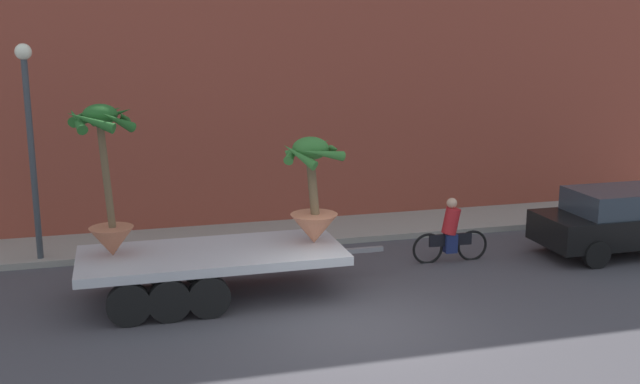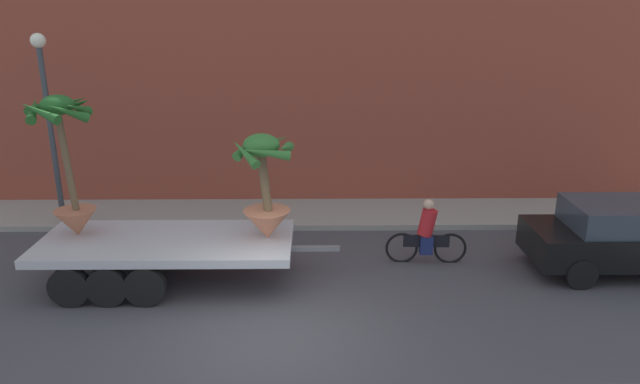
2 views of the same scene
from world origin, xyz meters
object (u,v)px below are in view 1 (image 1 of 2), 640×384
(flatbed_trailer, at_px, (199,263))
(potted_palm_rear, at_px, (313,195))
(potted_palm_middle, at_px, (106,181))
(street_lamp, at_px, (29,124))
(cyclist, at_px, (451,234))
(parked_car, at_px, (628,219))

(flatbed_trailer, bearing_deg, potted_palm_rear, 0.06)
(potted_palm_middle, height_order, street_lamp, street_lamp)
(potted_palm_rear, bearing_deg, street_lamp, 150.33)
(potted_palm_middle, relative_size, cyclist, 1.60)
(potted_palm_rear, xyz_separation_m, street_lamp, (-5.61, 3.20, 1.24))
(flatbed_trailer, xyz_separation_m, parked_car, (10.25, 0.42, 0.08))
(flatbed_trailer, distance_m, potted_palm_rear, 2.64)
(potted_palm_rear, distance_m, potted_palm_middle, 4.05)
(potted_palm_rear, bearing_deg, potted_palm_middle, 176.97)
(potted_palm_rear, distance_m, cyclist, 3.88)
(cyclist, height_order, parked_car, parked_car)
(cyclist, height_order, street_lamp, street_lamp)
(potted_palm_middle, bearing_deg, parked_car, 0.97)
(potted_palm_middle, distance_m, street_lamp, 3.47)
(parked_car, relative_size, street_lamp, 0.95)
(potted_palm_rear, xyz_separation_m, potted_palm_middle, (-4.01, 0.21, 0.48))
(flatbed_trailer, relative_size, street_lamp, 1.28)
(cyclist, bearing_deg, potted_palm_middle, -174.61)
(potted_palm_middle, height_order, parked_car, potted_palm_middle)
(cyclist, relative_size, parked_car, 0.40)
(flatbed_trailer, height_order, potted_palm_middle, potted_palm_middle)
(potted_palm_rear, bearing_deg, cyclist, 14.66)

